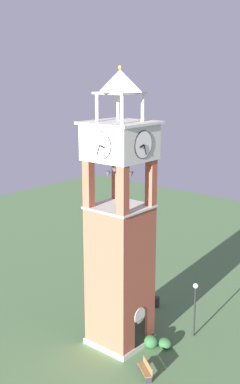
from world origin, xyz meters
name	(u,v)px	position (x,y,z in m)	size (l,w,h in m)	color
ground	(120,341)	(0.00, 0.00, 0.00)	(80.00, 80.00, 0.00)	#517547
clock_tower	(120,239)	(0.00, 0.00, 7.48)	(4.00, 4.00, 18.58)	#9E4C38
park_bench	(146,369)	(-2.06, -3.79, 0.48)	(1.26, 1.57, 0.95)	brown
lamp_post	(195,300)	(3.92, -3.54, 2.77)	(0.36, 0.36, 4.01)	black
trash_bin	(156,302)	(5.82, 1.11, 0.40)	(0.52, 0.52, 0.80)	#2D2D33
shrub_near_entry	(151,341)	(0.75, -2.14, 0.45)	(0.97, 0.97, 0.91)	#28562D
shrub_left_of_tower	(97,323)	(0.36, 2.52, 0.31)	(0.76, 0.76, 0.61)	#28562D
shrub_behind_bench	(165,343)	(1.33, -2.89, 0.36)	(0.94, 0.94, 0.72)	#28562D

